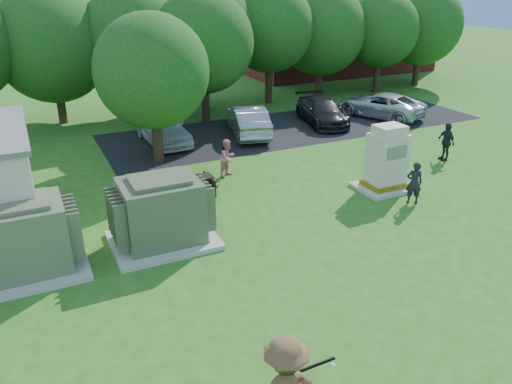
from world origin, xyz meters
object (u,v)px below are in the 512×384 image
picnic_table (192,184)px  person_at_picnic (228,158)px  car_silver_a (248,121)px  transformer_right (161,213)px  generator_cabinet (386,162)px  car_silver_b (380,105)px  car_white (163,127)px  person_walking_right (446,141)px  transformer_left (22,240)px  person_by_generator (414,183)px  car_dark (322,111)px

picnic_table → person_at_picnic: bearing=31.9°
car_silver_a → transformer_right: bearing=66.4°
picnic_table → person_at_picnic: person_at_picnic is taller
generator_cabinet → picnic_table: generator_cabinet is taller
transformer_right → car_silver_b: transformer_right is taller
car_white → car_silver_b: 12.21m
picnic_table → person_walking_right: bearing=-5.6°
transformer_left → generator_cabinet: size_ratio=1.24×
car_silver_b → transformer_left: bearing=2.5°
person_by_generator → car_white: person_by_generator is taller
transformer_right → car_white: 9.81m
car_silver_a → car_silver_b: (8.08, -0.06, -0.06)m
car_dark → car_silver_b: 3.66m
transformer_left → picnic_table: 6.35m
car_silver_a → person_walking_right: bearing=145.5°
car_white → car_silver_a: size_ratio=0.99×
transformer_right → person_by_generator: transformer_right is taller
transformer_left → picnic_table: (5.61, 2.94, -0.56)m
generator_cabinet → car_white: (-5.79, 9.01, -0.31)m
person_at_picnic → car_dark: person_at_picnic is taller
transformer_left → generator_cabinet: generator_cabinet is taller
picnic_table → car_white: (0.79, 6.49, 0.34)m
person_at_picnic → car_dark: bearing=4.8°
person_walking_right → car_silver_b: (2.00, 6.86, -0.14)m
person_by_generator → person_walking_right: 5.17m
transformer_left → car_dark: 17.45m
transformer_left → car_silver_a: size_ratio=0.68×
person_walking_right → car_dark: (-1.65, 7.16, -0.16)m
transformer_left → car_silver_b: bearing=25.1°
car_dark → transformer_right: bearing=-129.0°
picnic_table → person_by_generator: (6.67, -3.94, 0.34)m
car_silver_a → car_silver_b: 8.08m
person_at_picnic → car_silver_b: (11.09, 4.61, -0.08)m
person_by_generator → car_white: bearing=-30.4°
transformer_left → car_dark: size_ratio=0.67×
car_silver_b → person_by_generator: bearing=34.4°
car_white → transformer_left: bearing=-126.3°
person_walking_right → car_silver_a: size_ratio=0.37×
picnic_table → car_white: 6.55m
picnic_table → car_silver_a: bearing=50.0°
person_at_picnic → car_silver_a: size_ratio=0.34×
person_walking_right → car_silver_b: 7.15m
person_walking_right → car_white: size_ratio=0.37×
car_white → car_silver_a: bearing=-11.2°
person_by_generator → car_white: 11.97m
transformer_right → picnic_table: transformer_right is taller
car_dark → person_by_generator: bearing=-92.6°
car_silver_a → person_at_picnic: bearing=71.3°
person_walking_right → transformer_right: bearing=-75.3°
generator_cabinet → picnic_table: 7.08m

